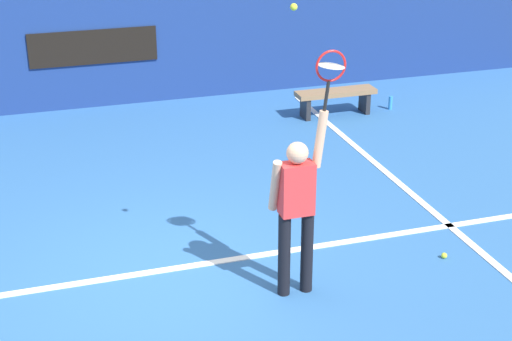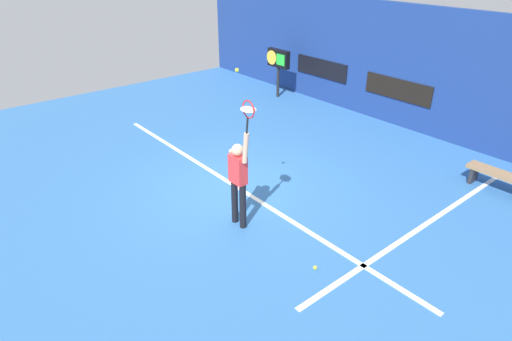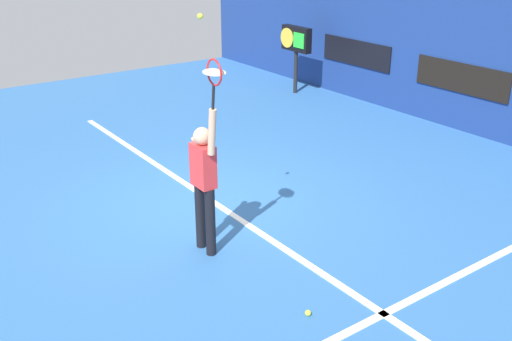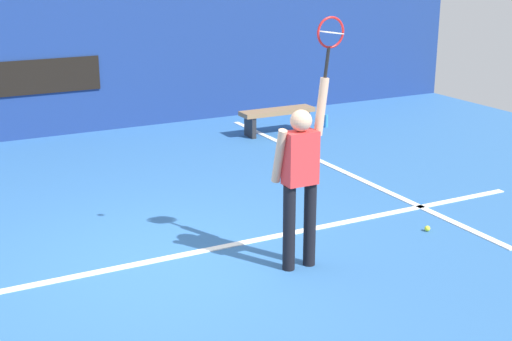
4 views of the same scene
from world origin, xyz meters
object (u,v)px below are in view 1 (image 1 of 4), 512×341
spare_ball (444,256)px  tennis_player (296,205)px  water_bottle (390,103)px  court_bench (336,96)px  tennis_racket (330,69)px  tennis_ball (294,7)px

spare_ball → tennis_player: bearing=-175.4°
water_bottle → spare_ball: 5.31m
court_bench → spare_ball: bearing=-98.6°
tennis_racket → tennis_player: bearing=179.2°
tennis_racket → spare_ball: (1.56, 0.16, -2.36)m
tennis_ball → water_bottle: 6.93m
tennis_ball → spare_ball: tennis_ball is taller
tennis_racket → water_bottle: tennis_racket is taller
tennis_racket → spare_ball: tennis_racket is taller
water_bottle → court_bench: bearing=180.0°
court_bench → spare_ball: (-0.75, -4.99, -0.30)m
court_bench → tennis_racket: bearing=-114.2°
tennis_player → court_bench: bearing=63.0°
tennis_player → tennis_racket: bearing=-0.8°
tennis_player → tennis_ball: tennis_ball is taller
tennis_racket → court_bench: bearing=65.8°
tennis_player → tennis_ball: bearing=131.6°
tennis_racket → water_bottle: (3.37, 5.15, -2.27)m
court_bench → tennis_player: bearing=-117.0°
tennis_player → court_bench: size_ratio=1.42×
water_bottle → tennis_ball: bearing=-126.2°
tennis_racket → tennis_ball: bearing=170.7°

